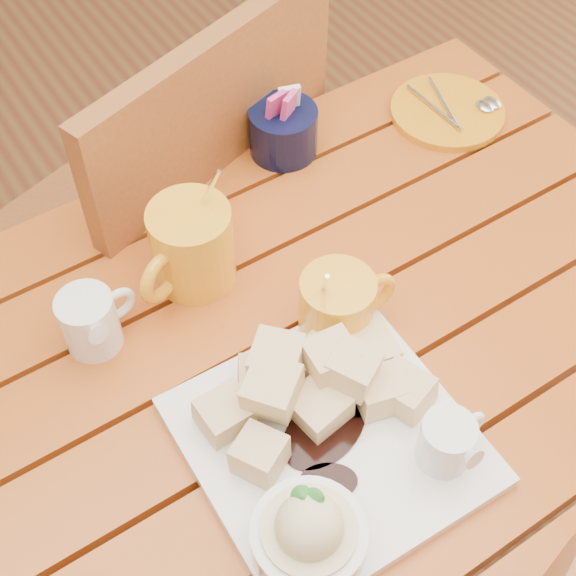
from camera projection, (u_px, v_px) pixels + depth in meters
table at (282, 427)px, 1.00m from camera, size 1.20×0.79×0.75m
dessert_plate at (327, 447)px, 0.83m from camera, size 0.29×0.29×0.11m
coffee_mug_left at (190, 246)px, 0.96m from camera, size 0.14×0.10×0.17m
coffee_mug_right at (339, 308)px, 0.92m from camera, size 0.12×0.09×0.14m
cream_pitcher at (91, 321)px, 0.92m from camera, size 0.10×0.08×0.08m
sugar_caddy at (283, 130)px, 1.12m from camera, size 0.10×0.10×0.11m
orange_saucer at (448, 111)px, 1.20m from camera, size 0.17×0.17×0.02m
chair_far at (177, 225)px, 1.36m from camera, size 0.56×0.56×0.95m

